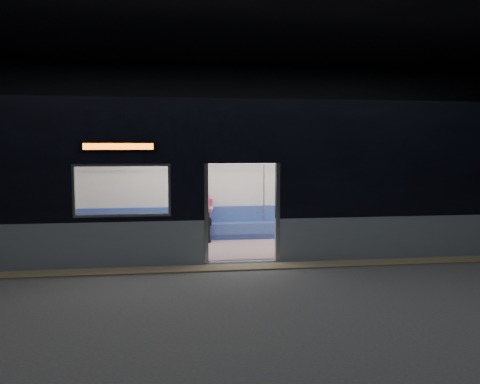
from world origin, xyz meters
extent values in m
cube|color=#47494C|center=(0.00, 0.00, -0.01)|extent=(24.00, 14.00, 0.01)
cube|color=black|center=(0.00, 0.00, 4.98)|extent=(24.00, 14.00, 0.04)
cube|color=black|center=(0.00, 6.98, 2.50)|extent=(24.00, 0.04, 5.00)
cube|color=#8C7F59|center=(0.00, 0.55, 0.01)|extent=(22.80, 0.50, 0.03)
cube|color=#8793A1|center=(4.85, 1.06, 0.45)|extent=(8.30, 0.12, 0.90)
cube|color=black|center=(4.85, 1.06, 2.05)|extent=(8.30, 0.12, 2.30)
cube|color=black|center=(0.00, 1.06, 2.62)|extent=(1.40, 0.12, 1.15)
cube|color=#B7BABC|center=(-0.74, 1.06, 1.02)|extent=(0.08, 0.14, 2.05)
cube|color=#B7BABC|center=(0.74, 1.06, 1.02)|extent=(0.08, 0.14, 2.05)
cube|color=black|center=(-2.45, 0.98, 2.39)|extent=(1.50, 0.04, 0.18)
cube|color=#FF6309|center=(-2.45, 0.97, 2.39)|extent=(1.34, 0.03, 0.12)
cube|color=beige|center=(0.00, 3.94, 1.60)|extent=(18.00, 0.12, 3.20)
cube|color=black|center=(0.00, 2.50, 3.28)|extent=(18.00, 3.00, 0.15)
cube|color=gray|center=(0.00, 2.50, 0.02)|extent=(17.76, 2.76, 0.04)
cube|color=beige|center=(0.00, 2.50, 2.35)|extent=(17.76, 2.76, 0.10)
cube|color=navy|center=(0.00, 3.62, 0.24)|extent=(11.00, 0.48, 0.41)
cube|color=navy|center=(0.00, 3.81, 0.65)|extent=(11.00, 0.10, 0.40)
cube|color=#73545C|center=(-3.30, 1.41, 0.24)|extent=(4.40, 0.48, 0.41)
cube|color=#73545C|center=(3.30, 1.41, 0.24)|extent=(4.40, 0.48, 0.41)
cylinder|color=silver|center=(-0.95, 1.37, 1.17)|extent=(0.04, 0.04, 2.26)
cylinder|color=silver|center=(-0.95, 3.63, 1.17)|extent=(0.04, 0.04, 2.26)
cylinder|color=silver|center=(0.95, 1.37, 1.17)|extent=(0.04, 0.04, 2.26)
cylinder|color=silver|center=(0.95, 3.63, 1.17)|extent=(0.04, 0.04, 2.26)
cylinder|color=silver|center=(0.00, 3.58, 1.95)|extent=(11.00, 0.03, 0.03)
cube|color=black|center=(-0.74, 3.40, 0.53)|extent=(0.17, 0.47, 0.16)
cube|color=black|center=(-0.53, 3.40, 0.53)|extent=(0.17, 0.47, 0.16)
cylinder|color=black|center=(-0.74, 3.18, 0.26)|extent=(0.11, 0.11, 0.43)
cylinder|color=black|center=(-0.53, 3.18, 0.26)|extent=(0.11, 0.11, 0.43)
cube|color=#C65480|center=(-0.64, 3.59, 0.55)|extent=(0.40, 0.22, 0.20)
cylinder|color=#C65480|center=(-0.64, 3.62, 0.90)|extent=(0.44, 0.44, 0.52)
sphere|color=tan|center=(-0.64, 3.60, 1.27)|extent=(0.21, 0.21, 0.21)
sphere|color=black|center=(-0.64, 3.64, 1.31)|extent=(0.22, 0.22, 0.22)
cube|color=black|center=(-0.64, 3.32, 0.68)|extent=(0.33, 0.30, 0.14)
cube|color=white|center=(2.05, 3.85, 1.44)|extent=(0.91, 0.03, 0.59)
camera|label=1|loc=(-1.52, -9.17, 2.37)|focal=38.00mm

